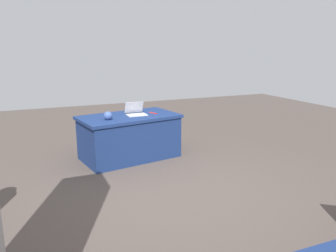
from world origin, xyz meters
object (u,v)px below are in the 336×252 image
at_px(laptop_silver, 136,112).
at_px(yarn_ball, 108,116).
at_px(table_foreground, 129,137).
at_px(scissors_red, 153,113).

relative_size(laptop_silver, yarn_ball, 2.43).
height_order(table_foreground, scissors_red, scissors_red).
bearing_deg(table_foreground, scissors_red, -176.65).
bearing_deg(laptop_silver, yarn_ball, 21.66).
bearing_deg(scissors_red, yarn_ball, -95.82).
height_order(table_foreground, laptop_silver, laptop_silver).
bearing_deg(yarn_ball, scissors_red, -164.90).
xyz_separation_m(table_foreground, yarn_ball, (0.39, 0.20, 0.43)).
bearing_deg(yarn_ball, laptop_silver, -158.40).
height_order(laptop_silver, scissors_red, laptop_silver).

